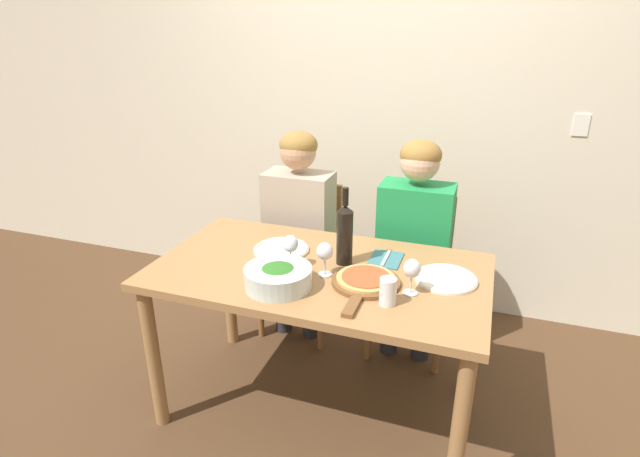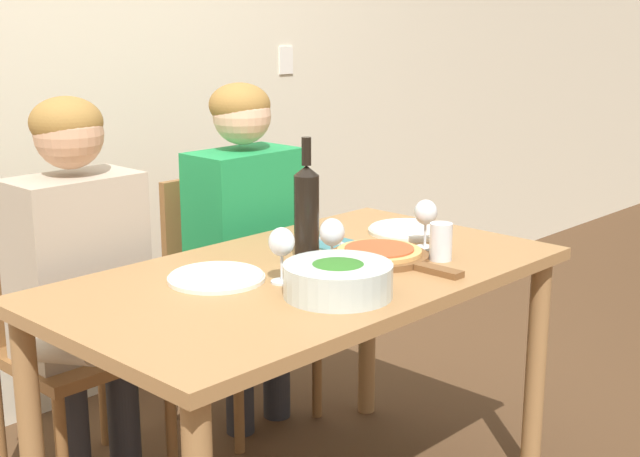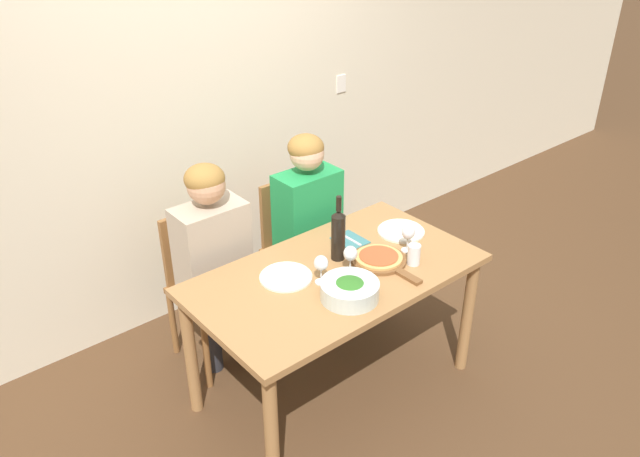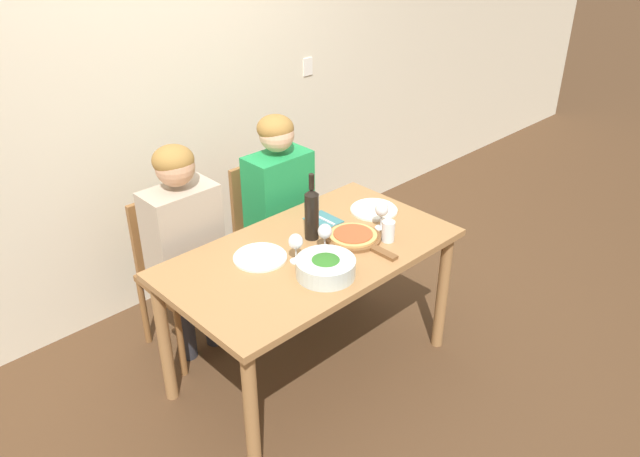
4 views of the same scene
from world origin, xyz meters
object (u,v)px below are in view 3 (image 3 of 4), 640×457
(person_woman, at_px, (214,250))
(fork_on_napkin, at_px, (350,240))
(wine_bottle, at_px, (338,234))
(dinner_plate_right, at_px, (401,231))
(chair_right, at_px, (299,243))
(dinner_plate_left, at_px, (286,276))
(wine_glass_centre, at_px, (350,255))
(wine_glass_right, at_px, (408,233))
(wine_glass_left, at_px, (321,264))
(chair_left, at_px, (208,281))
(pizza_on_board, at_px, (380,259))
(water_tumbler, at_px, (414,255))
(person_man, at_px, (309,213))
(broccoli_bowl, at_px, (350,290))

(person_woman, distance_m, fork_on_napkin, 0.74)
(wine_bottle, distance_m, dinner_plate_right, 0.47)
(chair_right, bearing_deg, dinner_plate_left, -132.54)
(wine_glass_centre, bearing_deg, wine_glass_right, -5.65)
(person_woman, relative_size, wine_glass_right, 8.14)
(dinner_plate_right, distance_m, wine_glass_left, 0.68)
(dinner_plate_right, distance_m, wine_glass_right, 0.22)
(chair_left, distance_m, wine_glass_centre, 0.94)
(pizza_on_board, bearing_deg, dinner_plate_right, 25.14)
(dinner_plate_right, distance_m, water_tumbler, 0.33)
(person_man, bearing_deg, dinner_plate_left, -138.16)
(person_man, relative_size, dinner_plate_right, 4.70)
(pizza_on_board, bearing_deg, person_woman, 129.87)
(wine_glass_centre, bearing_deg, pizza_on_board, -7.46)
(person_woman, relative_size, person_man, 1.00)
(wine_glass_left, height_order, fork_on_napkin, wine_glass_left)
(chair_right, bearing_deg, wine_glass_centre, -109.82)
(chair_left, bearing_deg, dinner_plate_left, -79.49)
(wine_glass_left, distance_m, wine_glass_right, 0.54)
(pizza_on_board, height_order, wine_glass_left, wine_glass_left)
(chair_left, xyz_separation_m, dinner_plate_left, (0.11, -0.60, 0.29))
(chair_right, bearing_deg, wine_bottle, -110.32)
(wine_glass_right, bearing_deg, fork_on_napkin, 120.41)
(wine_bottle, relative_size, fork_on_napkin, 1.97)
(chair_right, xyz_separation_m, wine_glass_left, (-0.44, -0.74, 0.38))
(dinner_plate_left, height_order, wine_glass_left, wine_glass_left)
(wine_glass_right, bearing_deg, broccoli_bowl, -166.98)
(chair_left, height_order, wine_glass_centre, wine_glass_centre)
(chair_left, bearing_deg, wine_glass_centre, -63.29)
(chair_left, relative_size, fork_on_napkin, 4.91)
(person_man, distance_m, broccoli_bowl, 0.92)
(dinner_plate_left, bearing_deg, fork_on_napkin, 7.80)
(person_man, distance_m, water_tumbler, 0.81)
(chair_right, bearing_deg, person_man, -90.00)
(chair_left, relative_size, pizza_on_board, 2.08)
(broccoli_bowl, bearing_deg, water_tumbler, 1.46)
(wine_glass_right, relative_size, fork_on_napkin, 0.84)
(dinner_plate_left, bearing_deg, chair_left, 100.51)
(chair_left, distance_m, fork_on_napkin, 0.85)
(wine_glass_left, bearing_deg, wine_bottle, 28.69)
(person_woman, height_order, wine_glass_right, person_woman)
(person_man, bearing_deg, water_tumbler, -88.03)
(chair_left, distance_m, person_man, 0.72)
(dinner_plate_left, bearing_deg, water_tumbler, -28.39)
(chair_right, distance_m, dinner_plate_right, 0.74)
(chair_left, relative_size, wine_glass_centre, 5.85)
(chair_right, distance_m, dinner_plate_left, 0.86)
(chair_right, distance_m, wine_glass_centre, 0.90)
(person_man, xyz_separation_m, fork_on_napkin, (-0.06, -0.43, 0.03))
(water_tumbler, relative_size, fork_on_napkin, 0.60)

